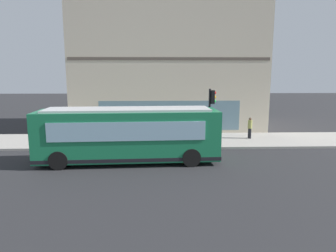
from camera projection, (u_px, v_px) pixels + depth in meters
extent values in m
plane|color=#262628|center=(174.00, 161.00, 17.50)|extent=(120.00, 120.00, 0.00)
cube|color=#9E9991|center=(171.00, 141.00, 22.44)|extent=(4.86, 40.00, 0.15)
cube|color=beige|center=(168.00, 67.00, 27.96)|extent=(8.26, 16.25, 11.10)
cube|color=brown|center=(170.00, 59.00, 23.94)|extent=(0.36, 15.93, 0.24)
cube|color=slate|center=(170.00, 116.00, 24.62)|extent=(0.12, 11.38, 2.40)
cube|color=#197247|center=(129.00, 134.00, 17.04)|extent=(2.96, 10.10, 2.70)
cube|color=silver|center=(128.00, 109.00, 16.80)|extent=(2.54, 9.09, 0.12)
cube|color=#8CB2C6|center=(37.00, 128.00, 16.58)|extent=(2.20, 0.18, 1.20)
cube|color=#8CB2C6|center=(129.00, 124.00, 18.22)|extent=(0.44, 8.19, 1.00)
cube|color=#8CB2C6|center=(127.00, 132.00, 15.73)|extent=(0.44, 8.19, 1.00)
cube|color=black|center=(129.00, 154.00, 17.24)|extent=(3.00, 10.15, 0.20)
cylinder|color=black|center=(69.00, 150.00, 18.08)|extent=(0.35, 1.01, 1.00)
cylinder|color=black|center=(58.00, 160.00, 15.82)|extent=(0.35, 1.01, 1.00)
cylinder|color=black|center=(186.00, 147.00, 18.62)|extent=(0.35, 1.01, 1.00)
cylinder|color=black|center=(191.00, 158.00, 16.36)|extent=(0.35, 1.01, 1.00)
cylinder|color=black|center=(209.00, 117.00, 20.37)|extent=(0.14, 0.14, 3.82)
cube|color=black|center=(213.00, 97.00, 20.14)|extent=(0.32, 0.24, 0.90)
sphere|color=red|center=(215.00, 93.00, 20.10)|extent=(0.20, 0.20, 0.20)
sphere|color=yellow|center=(215.00, 97.00, 20.14)|extent=(0.20, 0.20, 0.20)
sphere|color=green|center=(214.00, 101.00, 20.19)|extent=(0.20, 0.20, 0.20)
cylinder|color=gold|center=(168.00, 139.00, 21.30)|extent=(0.24, 0.24, 0.55)
sphere|color=gold|center=(168.00, 134.00, 21.24)|extent=(0.22, 0.22, 0.22)
cylinder|color=gold|center=(170.00, 138.00, 21.30)|extent=(0.10, 0.12, 0.10)
cylinder|color=gold|center=(168.00, 138.00, 21.46)|extent=(0.12, 0.10, 0.10)
cylinder|color=#B23338|center=(114.00, 133.00, 22.93)|extent=(0.14, 0.14, 0.78)
cylinder|color=#B23338|center=(112.00, 133.00, 22.78)|extent=(0.14, 0.14, 0.78)
cylinder|color=#99994C|center=(113.00, 124.00, 22.73)|extent=(0.32, 0.32, 0.62)
sphere|color=tan|center=(112.00, 118.00, 22.66)|extent=(0.21, 0.21, 0.21)
cylinder|color=gold|center=(73.00, 140.00, 20.58)|extent=(0.14, 0.14, 0.76)
cylinder|color=gold|center=(75.00, 139.00, 20.72)|extent=(0.14, 0.14, 0.76)
cylinder|color=#3F8C4C|center=(73.00, 130.00, 20.53)|extent=(0.32, 0.32, 0.60)
sphere|color=beige|center=(73.00, 124.00, 20.46)|extent=(0.21, 0.21, 0.21)
cylinder|color=black|center=(249.00, 133.00, 22.90)|extent=(0.14, 0.14, 0.76)
cylinder|color=black|center=(250.00, 134.00, 22.73)|extent=(0.14, 0.14, 0.76)
cylinder|color=#99994C|center=(250.00, 124.00, 22.70)|extent=(0.32, 0.32, 0.60)
sphere|color=brown|center=(250.00, 119.00, 22.63)|extent=(0.21, 0.21, 0.21)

